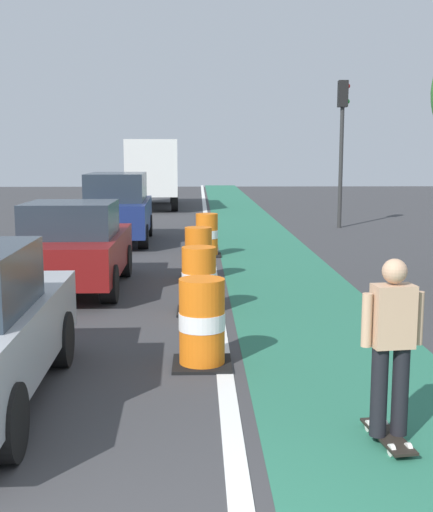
# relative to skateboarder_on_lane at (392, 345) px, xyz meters

# --- Properties ---
(bike_lane_strip) EXTENTS (2.50, 80.00, 0.01)m
(bike_lane_strip) POSITION_rel_skateboarder_on_lane_xyz_m (0.10, 9.92, -0.91)
(bike_lane_strip) COLOR #286B51
(bike_lane_strip) RESTS_ON ground
(lane_divider_stripe) EXTENTS (0.20, 80.00, 0.01)m
(lane_divider_stripe) POSITION_rel_skateboarder_on_lane_xyz_m (-1.40, 9.92, -0.91)
(lane_divider_stripe) COLOR silver
(lane_divider_stripe) RESTS_ON ground
(skateboarder_on_lane) EXTENTS (0.57, 0.82, 1.69)m
(skateboarder_on_lane) POSITION_rel_skateboarder_on_lane_xyz_m (0.00, 0.00, 0.00)
(skateboarder_on_lane) COLOR black
(skateboarder_on_lane) RESTS_ON ground
(parked_sedan_second) EXTENTS (1.95, 4.12, 1.70)m
(parked_sedan_second) POSITION_rel_skateboarder_on_lane_xyz_m (-4.10, 6.97, -0.08)
(parked_sedan_second) COLOR maroon
(parked_sedan_second) RESTS_ON ground
(parked_suv_third) EXTENTS (2.03, 4.66, 2.04)m
(parked_suv_third) POSITION_rel_skateboarder_on_lane_xyz_m (-4.10, 13.88, 0.12)
(parked_suv_third) COLOR navy
(parked_suv_third) RESTS_ON ground
(traffic_barrel_front) EXTENTS (0.73, 0.73, 1.09)m
(traffic_barrel_front) POSITION_rel_skateboarder_on_lane_xyz_m (-1.67, 2.26, -0.38)
(traffic_barrel_front) COLOR orange
(traffic_barrel_front) RESTS_ON ground
(traffic_barrel_mid) EXTENTS (0.73, 0.73, 1.09)m
(traffic_barrel_mid) POSITION_rel_skateboarder_on_lane_xyz_m (-1.70, 5.03, -0.38)
(traffic_barrel_mid) COLOR orange
(traffic_barrel_mid) RESTS_ON ground
(traffic_barrel_back) EXTENTS (0.73, 0.73, 1.09)m
(traffic_barrel_back) POSITION_rel_skateboarder_on_lane_xyz_m (-1.71, 7.96, -0.38)
(traffic_barrel_back) COLOR orange
(traffic_barrel_back) RESTS_ON ground
(traffic_barrel_far) EXTENTS (0.73, 0.73, 1.09)m
(traffic_barrel_far) POSITION_rel_skateboarder_on_lane_xyz_m (-1.49, 11.13, -0.38)
(traffic_barrel_far) COLOR orange
(traffic_barrel_far) RESTS_ON ground
(delivery_truck_down_block) EXTENTS (2.68, 7.70, 3.23)m
(delivery_truck_down_block) POSITION_rel_skateboarder_on_lane_xyz_m (-3.94, 26.76, 0.94)
(delivery_truck_down_block) COLOR silver
(delivery_truck_down_block) RESTS_ON ground
(traffic_light_corner) EXTENTS (0.41, 0.32, 5.10)m
(traffic_light_corner) POSITION_rel_skateboarder_on_lane_xyz_m (3.31, 17.60, 2.59)
(traffic_light_corner) COLOR #2D2D2D
(traffic_light_corner) RESTS_ON ground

